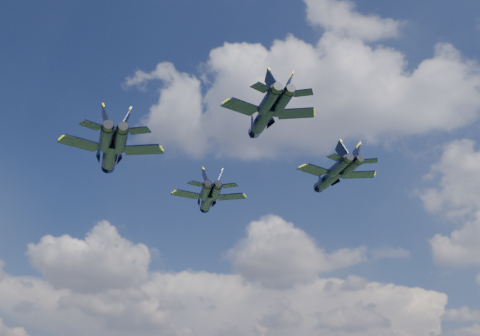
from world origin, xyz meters
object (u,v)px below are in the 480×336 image
Objects in this scene: jet_lead at (207,200)px; jet_slot at (263,118)px; jet_right at (329,178)px; jet_left at (110,154)px.

jet_slot is at bearing -84.26° from jet_lead.
jet_lead is 21.85m from jet_right.
jet_lead is at bearing 90.24° from jet_slot.
jet_slot is (16.42, -27.21, -0.33)m from jet_lead.
jet_slot is (22.54, -5.00, -0.20)m from jet_left.
jet_right is (27.18, 16.45, -0.30)m from jet_left.
jet_slot is (-4.65, -21.45, 0.10)m from jet_right.
jet_right is (21.07, -5.76, -0.43)m from jet_lead.
jet_right is 1.06× the size of jet_slot.
jet_left is 1.14× the size of jet_right.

